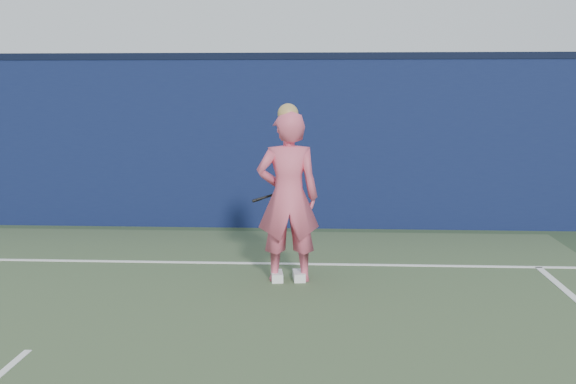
{
  "coord_description": "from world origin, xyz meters",
  "views": [
    {
      "loc": [
        2.37,
        -4.34,
        2.04
      ],
      "look_at": [
        1.92,
        3.27,
        0.97
      ],
      "focal_mm": 45.0,
      "sensor_mm": 36.0,
      "label": 1
    }
  ],
  "objects": [
    {
      "name": "wall_cap",
      "position": [
        0.0,
        6.5,
        2.55
      ],
      "size": [
        24.0,
        0.42,
        0.1
      ],
      "primitive_type": "cube",
      "color": "black",
      "rests_on": "backstop_wall"
    },
    {
      "name": "backstop_wall",
      "position": [
        0.0,
        6.5,
        1.25
      ],
      "size": [
        24.0,
        0.4,
        2.5
      ],
      "primitive_type": "cube",
      "color": "#0E173E",
      "rests_on": "ground"
    },
    {
      "name": "racket",
      "position": [
        1.86,
        3.72,
        0.91
      ],
      "size": [
        0.53,
        0.18,
        0.29
      ],
      "rotation": [
        0.0,
        0.0,
        0.16
      ],
      "color": "black",
      "rests_on": "ground"
    },
    {
      "name": "player",
      "position": [
        1.92,
        3.27,
        0.92
      ],
      "size": [
        0.72,
        0.52,
        1.91
      ],
      "rotation": [
        0.0,
        0.0,
        3.27
      ],
      "color": "#DC5570",
      "rests_on": "ground"
    }
  ]
}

